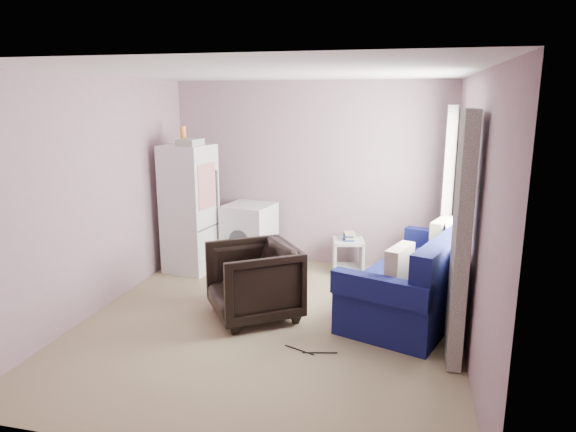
# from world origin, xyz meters

# --- Properties ---
(room) EXTENTS (3.84, 4.24, 2.54)m
(room) POSITION_xyz_m (0.02, 0.01, 1.25)
(room) COLOR #8D7B5C
(room) RESTS_ON ground
(armchair) EXTENTS (1.13, 1.14, 0.87)m
(armchair) POSITION_xyz_m (-0.20, 0.11, 0.43)
(armchair) COLOR black
(armchair) RESTS_ON ground
(fridge) EXTENTS (0.67, 0.66, 1.91)m
(fridge) POSITION_xyz_m (-1.46, 1.35, 0.85)
(fridge) COLOR silver
(fridge) RESTS_ON ground
(washing_machine) EXTENTS (0.70, 0.70, 0.86)m
(washing_machine) POSITION_xyz_m (-0.77, 1.73, 0.45)
(washing_machine) COLOR silver
(washing_machine) RESTS_ON ground
(side_table) EXTENTS (0.47, 0.47, 0.55)m
(side_table) POSITION_xyz_m (0.59, 1.78, 0.26)
(side_table) COLOR beige
(side_table) RESTS_ON ground
(sofa) EXTENTS (1.60, 2.30, 0.94)m
(sofa) POSITION_xyz_m (1.51, 0.65, 0.34)
(sofa) COLOR #10154D
(sofa) RESTS_ON ground
(window_dressing) EXTENTS (0.17, 2.62, 2.18)m
(window_dressing) POSITION_xyz_m (1.78, 0.70, 1.11)
(window_dressing) COLOR white
(window_dressing) RESTS_ON ground
(floor_cables) EXTENTS (0.50, 0.13, 0.01)m
(floor_cables) POSITION_xyz_m (0.53, -0.53, 0.01)
(floor_cables) COLOR black
(floor_cables) RESTS_ON ground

